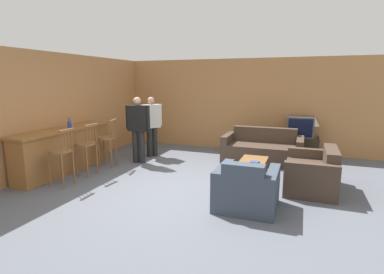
{
  "coord_description": "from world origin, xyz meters",
  "views": [
    {
      "loc": [
        2.01,
        -4.82,
        1.99
      ],
      "look_at": [
        -0.11,
        0.82,
        0.85
      ],
      "focal_mm": 28.0,
      "sensor_mm": 36.0,
      "label": 1
    }
  ],
  "objects": [
    {
      "name": "tv_unit",
      "position": [
        1.94,
        3.38,
        0.27
      ],
      "size": [
        0.95,
        0.48,
        0.55
      ],
      "color": "#2D2319",
      "rests_on": "ground_plane"
    },
    {
      "name": "person_by_window",
      "position": [
        -1.73,
        2.09,
        0.88
      ],
      "size": [
        0.42,
        0.48,
        1.57
      ],
      "color": "black",
      "rests_on": "ground_plane"
    },
    {
      "name": "bar_chair_near",
      "position": [
        -2.25,
        -0.53,
        0.6
      ],
      "size": [
        0.43,
        0.43,
        1.11
      ],
      "color": "brown",
      "rests_on": "ground_plane"
    },
    {
      "name": "bottle",
      "position": [
        -2.78,
        0.29,
        1.07
      ],
      "size": [
        0.08,
        0.08,
        0.22
      ],
      "color": "#234293",
      "rests_on": "bar_counter"
    },
    {
      "name": "wall_left",
      "position": [
        -3.19,
        1.36,
        1.3
      ],
      "size": [
        0.08,
        8.73,
        2.6
      ],
      "color": "#B27A47",
      "rests_on": "ground_plane"
    },
    {
      "name": "book_on_table",
      "position": [
        1.15,
        1.04,
        0.38
      ],
      "size": [
        0.18,
        0.17,
        0.02
      ],
      "color": "navy",
      "rests_on": "coffee_table"
    },
    {
      "name": "armchair_near",
      "position": [
        1.24,
        -0.34,
        0.3
      ],
      "size": [
        0.93,
        0.91,
        0.8
      ],
      "color": "#384251",
      "rests_on": "ground_plane"
    },
    {
      "name": "loveseat_right",
      "position": [
        2.22,
        0.93,
        0.3
      ],
      "size": [
        0.88,
        1.32,
        0.79
      ],
      "color": "#423328",
      "rests_on": "ground_plane"
    },
    {
      "name": "coffee_table",
      "position": [
        1.09,
        1.11,
        0.32
      ],
      "size": [
        0.53,
        1.08,
        0.37
      ],
      "color": "brown",
      "rests_on": "ground_plane"
    },
    {
      "name": "tv",
      "position": [
        1.94,
        3.38,
        0.81
      ],
      "size": [
        0.66,
        0.48,
        0.53
      ],
      "color": "#4C4C4C",
      "rests_on": "tv_unit"
    },
    {
      "name": "bar_counter",
      "position": [
        -2.85,
        0.19,
        0.49
      ],
      "size": [
        0.55,
        2.51,
        0.97
      ],
      "color": "brown",
      "rests_on": "ground_plane"
    },
    {
      "name": "table_lamp",
      "position": [
        2.26,
        3.38,
        0.95
      ],
      "size": [
        0.27,
        0.27,
        0.55
      ],
      "color": "brown",
      "rests_on": "tv_unit"
    },
    {
      "name": "bar_chair_mid",
      "position": [
        -2.25,
        0.17,
        0.6
      ],
      "size": [
        0.45,
        0.45,
        1.11
      ],
      "color": "brown",
      "rests_on": "ground_plane"
    },
    {
      "name": "person_by_counter",
      "position": [
        -1.73,
        1.41,
        0.9
      ],
      "size": [
        0.61,
        0.25,
        1.61
      ],
      "color": "black",
      "rests_on": "ground_plane"
    },
    {
      "name": "bar_chair_far",
      "position": [
        -2.25,
        0.9,
        0.6
      ],
      "size": [
        0.51,
        0.51,
        1.11
      ],
      "color": "brown",
      "rests_on": "ground_plane"
    },
    {
      "name": "ground_plane",
      "position": [
        0.0,
        0.0,
        0.0
      ],
      "size": [
        24.0,
        24.0,
        0.0
      ],
      "primitive_type": "plane",
      "color": "#565B66"
    },
    {
      "name": "couch_far",
      "position": [
        1.1,
        2.54,
        0.3
      ],
      "size": [
        1.89,
        0.96,
        0.82
      ],
      "color": "#423328",
      "rests_on": "ground_plane"
    },
    {
      "name": "wall_back",
      "position": [
        0.0,
        3.73,
        1.3
      ],
      "size": [
        9.4,
        0.08,
        2.6
      ],
      "color": "#B27A47",
      "rests_on": "ground_plane"
    }
  ]
}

